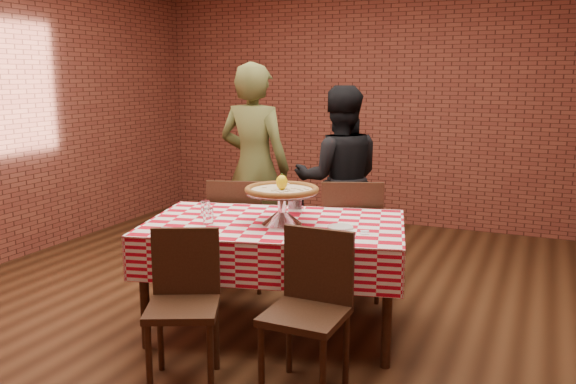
% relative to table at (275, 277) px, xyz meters
% --- Properties ---
extents(ground, '(6.00, 6.00, 0.00)m').
position_rel_table_xyz_m(ground, '(-0.18, 0.27, -0.38)').
color(ground, black).
rests_on(ground, ground).
extents(back_wall, '(5.50, 0.00, 5.50)m').
position_rel_table_xyz_m(back_wall, '(-0.18, 3.27, 1.08)').
color(back_wall, brown).
rests_on(back_wall, ground).
extents(table, '(1.86, 1.37, 0.75)m').
position_rel_table_xyz_m(table, '(0.00, 0.00, 0.00)').
color(table, '#362113').
rests_on(table, ground).
extents(tablecloth, '(1.90, 1.41, 0.29)m').
position_rel_table_xyz_m(tablecloth, '(0.00, 0.00, 0.24)').
color(tablecloth, '#B90B20').
rests_on(tablecloth, table).
extents(pizza_stand, '(0.50, 0.50, 0.21)m').
position_rel_table_xyz_m(pizza_stand, '(0.06, -0.02, 0.49)').
color(pizza_stand, silver).
rests_on(pizza_stand, tablecloth).
extents(pizza, '(0.51, 0.51, 0.03)m').
position_rel_table_xyz_m(pizza, '(0.06, -0.02, 0.60)').
color(pizza, beige).
rests_on(pizza, pizza_stand).
extents(lemon, '(0.08, 0.08, 0.10)m').
position_rel_table_xyz_m(lemon, '(0.06, -0.02, 0.66)').
color(lemon, yellow).
rests_on(lemon, pizza).
extents(water_glass_left, '(0.08, 0.08, 0.11)m').
position_rel_table_xyz_m(water_glass_left, '(-0.37, -0.24, 0.44)').
color(water_glass_left, white).
rests_on(water_glass_left, tablecloth).
extents(water_glass_right, '(0.08, 0.08, 0.11)m').
position_rel_table_xyz_m(water_glass_right, '(-0.51, -0.04, 0.44)').
color(water_glass_right, white).
rests_on(water_glass_right, tablecloth).
extents(side_plate, '(0.20, 0.20, 0.01)m').
position_rel_table_xyz_m(side_plate, '(0.45, 0.02, 0.39)').
color(side_plate, white).
rests_on(side_plate, tablecloth).
extents(sweetener_packet_a, '(0.06, 0.06, 0.00)m').
position_rel_table_xyz_m(sweetener_packet_a, '(0.63, -0.06, 0.39)').
color(sweetener_packet_a, white).
rests_on(sweetener_packet_a, tablecloth).
extents(sweetener_packet_b, '(0.06, 0.05, 0.00)m').
position_rel_table_xyz_m(sweetener_packet_b, '(0.62, 0.00, 0.39)').
color(sweetener_packet_b, white).
rests_on(sweetener_packet_b, tablecloth).
extents(condiment_caddy, '(0.11, 0.10, 0.14)m').
position_rel_table_xyz_m(condiment_caddy, '(0.03, 0.30, 0.45)').
color(condiment_caddy, silver).
rests_on(condiment_caddy, tablecloth).
extents(chair_near_left, '(0.51, 0.51, 0.86)m').
position_rel_table_xyz_m(chair_near_left, '(-0.16, -0.87, 0.06)').
color(chair_near_left, '#362113').
rests_on(chair_near_left, ground).
extents(chair_near_right, '(0.42, 0.42, 0.89)m').
position_rel_table_xyz_m(chair_near_right, '(0.50, -0.70, 0.07)').
color(chair_near_right, '#362113').
rests_on(chair_near_right, ground).
extents(chair_far_left, '(0.55, 0.55, 0.91)m').
position_rel_table_xyz_m(chair_far_left, '(-0.63, 0.67, 0.08)').
color(chair_far_left, '#362113').
rests_on(chair_far_left, ground).
extents(chair_far_right, '(0.59, 0.59, 0.94)m').
position_rel_table_xyz_m(chair_far_right, '(0.26, 0.84, 0.10)').
color(chair_far_right, '#362113').
rests_on(chair_far_right, ground).
extents(diner_olive, '(0.68, 0.46, 1.83)m').
position_rel_table_xyz_m(diner_olive, '(-0.74, 1.17, 0.54)').
color(diner_olive, '#4E5228').
rests_on(diner_olive, ground).
extents(diner_black, '(0.97, 0.88, 1.63)m').
position_rel_table_xyz_m(diner_black, '(-0.04, 1.42, 0.44)').
color(diner_black, black).
rests_on(diner_black, ground).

